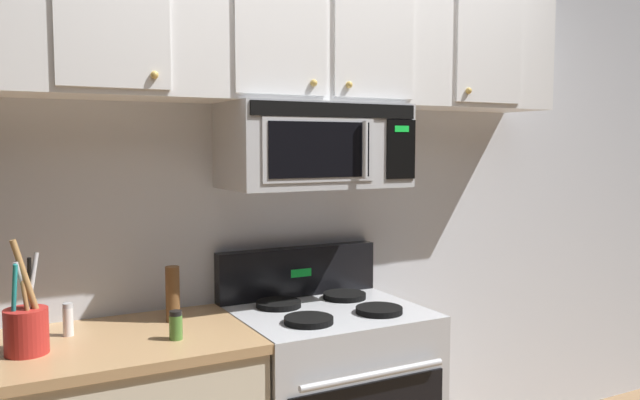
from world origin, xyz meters
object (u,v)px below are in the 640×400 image
object	(u,v)px
pepper_mill	(173,294)
utensil_crock_red	(26,326)
over_range_microwave	(314,146)
salt_shaker	(68,320)
spice_jar	(176,325)

from	to	relation	value
pepper_mill	utensil_crock_red	bearing A→B (deg)	-163.28
over_range_microwave	pepper_mill	xyz separation A→B (m)	(-0.61, 0.01, -0.57)
salt_shaker	spice_jar	xyz separation A→B (m)	(0.33, -0.22, -0.01)
utensil_crock_red	salt_shaker	bearing A→B (deg)	45.86
over_range_microwave	pepper_mill	world-z (taller)	over_range_microwave
over_range_microwave	spice_jar	xyz separation A→B (m)	(-0.66, -0.23, -0.63)
pepper_mill	spice_jar	world-z (taller)	pepper_mill
over_range_microwave	spice_jar	distance (m)	0.94
pepper_mill	spice_jar	xyz separation A→B (m)	(-0.05, -0.23, -0.06)
salt_shaker	pepper_mill	size ratio (longest dim) A/B	0.55
utensil_crock_red	pepper_mill	world-z (taller)	utensil_crock_red
pepper_mill	over_range_microwave	bearing A→B (deg)	-0.60
utensil_crock_red	spice_jar	world-z (taller)	utensil_crock_red
salt_shaker	utensil_crock_red	bearing A→B (deg)	-134.14
over_range_microwave	utensil_crock_red	size ratio (longest dim) A/B	2.00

